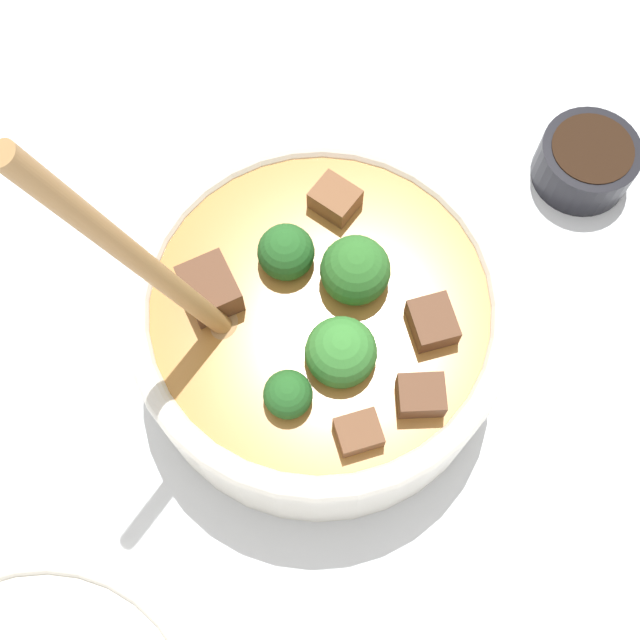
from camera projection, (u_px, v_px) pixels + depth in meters
The scene contains 3 objects.
ground_plane at pixel (320, 349), 0.56m from camera, with size 4.00×4.00×0.00m, color silver.
stew_bowl at pixel (320, 323), 0.51m from camera, with size 0.24×0.24×0.29m.
condiment_bowl at pixel (586, 160), 0.59m from camera, with size 0.07×0.07×0.04m.
Camera 1 is at (-0.17, -0.07, 0.53)m, focal length 45.00 mm.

